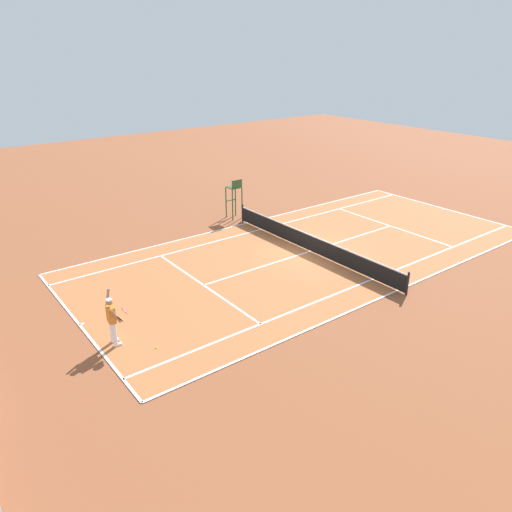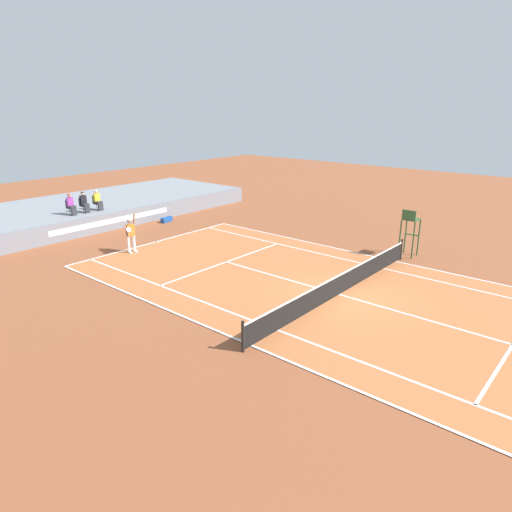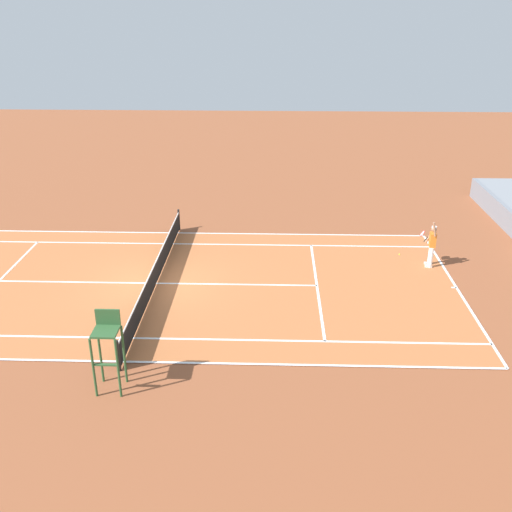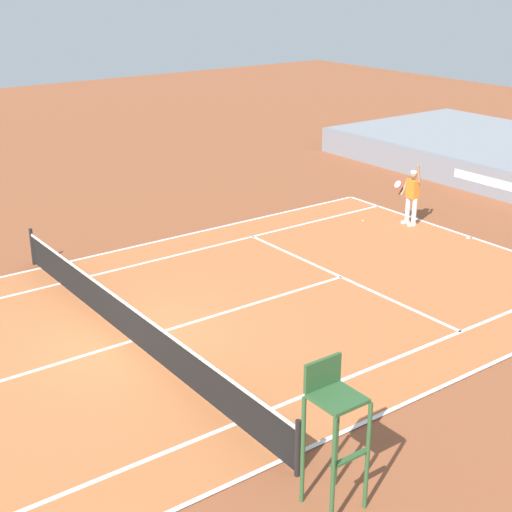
% 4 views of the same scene
% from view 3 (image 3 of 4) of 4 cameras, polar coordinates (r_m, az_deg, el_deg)
% --- Properties ---
extents(ground_plane, '(80.00, 80.00, 0.00)m').
position_cam_3_polar(ground_plane, '(23.45, -9.78, -2.72)').
color(ground_plane, brown).
extents(court, '(11.08, 23.88, 0.03)m').
position_cam_3_polar(court, '(23.45, -9.78, -2.69)').
color(court, '#B76638').
rests_on(court, ground).
extents(net, '(11.98, 0.10, 1.07)m').
position_cam_3_polar(net, '(23.23, -9.86, -1.56)').
color(net, black).
rests_on(net, ground).
extents(tennis_player, '(0.79, 0.62, 2.08)m').
position_cam_3_polar(tennis_player, '(25.33, 16.94, 1.09)').
color(tennis_player, white).
rests_on(tennis_player, ground).
extents(tennis_ball, '(0.07, 0.07, 0.07)m').
position_cam_3_polar(tennis_ball, '(26.46, 13.97, 0.15)').
color(tennis_ball, '#D1E533').
rests_on(tennis_ball, ground).
extents(umpire_chair, '(0.77, 0.77, 2.44)m').
position_cam_3_polar(umpire_chair, '(16.98, -14.45, -8.19)').
color(umpire_chair, '#2D562D').
rests_on(umpire_chair, ground).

